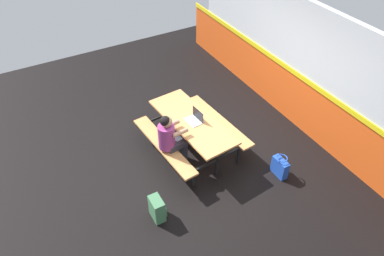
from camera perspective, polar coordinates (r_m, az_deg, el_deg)
ground_plane at (r=7.13m, az=0.53°, el=-4.03°), size 10.00×10.00×0.02m
accent_backdrop at (r=7.57m, az=16.56°, el=9.18°), size 8.00×0.14×2.60m
picnic_table_main at (r=6.81m, az=0.00°, el=0.17°), size 2.04×1.71×0.74m
student_nearer at (r=6.42m, az=-3.45°, el=-1.40°), size 0.38×0.53×1.21m
laptop_silver at (r=6.67m, az=0.45°, el=1.48°), size 0.34×0.25×0.22m
backpack_dark at (r=6.00m, az=-5.52°, el=-12.64°), size 0.30×0.22×0.44m
tote_bag_bright at (r=6.79m, az=13.78°, el=-6.01°), size 0.34×0.21×0.43m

